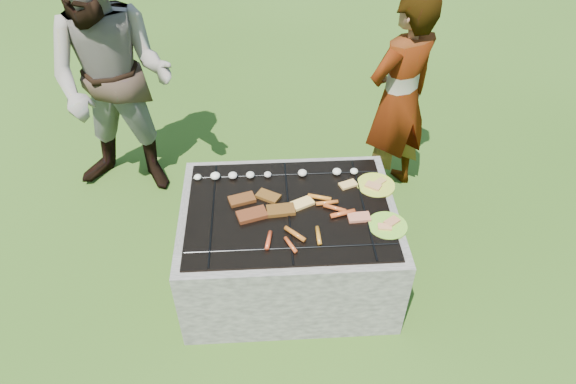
% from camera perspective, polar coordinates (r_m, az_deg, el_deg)
% --- Properties ---
extents(lawn, '(60.00, 60.00, 0.00)m').
position_cam_1_polar(lawn, '(3.50, 0.05, -9.22)').
color(lawn, '#284912').
rests_on(lawn, ground).
extents(fire_pit, '(1.30, 1.00, 0.62)m').
position_cam_1_polar(fire_pit, '(3.29, 0.05, -6.08)').
color(fire_pit, '#A39C91').
rests_on(fire_pit, ground).
extents(mushrooms, '(1.05, 0.06, 0.04)m').
position_cam_1_polar(mushrooms, '(3.27, -2.14, 2.00)').
color(mushrooms, white).
rests_on(mushrooms, fire_pit).
extents(pork_slabs, '(0.40, 0.30, 0.03)m').
position_cam_1_polar(pork_slabs, '(3.06, -3.09, -1.61)').
color(pork_slabs, brown).
rests_on(pork_slabs, fire_pit).
extents(sausages, '(0.54, 0.48, 0.03)m').
position_cam_1_polar(sausages, '(2.97, 3.00, -3.12)').
color(sausages, orange).
rests_on(sausages, fire_pit).
extents(bread_on_grate, '(0.46, 0.39, 0.02)m').
position_cam_1_polar(bread_on_grate, '(3.09, 5.06, -1.34)').
color(bread_on_grate, '#FACF7F').
rests_on(bread_on_grate, fire_pit).
extents(plate_far, '(0.31, 0.31, 0.03)m').
position_cam_1_polar(plate_far, '(3.27, 9.70, 0.74)').
color(plate_far, yellow).
rests_on(plate_far, fire_pit).
extents(plate_near, '(0.27, 0.27, 0.03)m').
position_cam_1_polar(plate_near, '(3.01, 11.00, -3.68)').
color(plate_near, '#ADD232').
rests_on(plate_near, fire_pit).
extents(cook, '(0.69, 0.61, 1.58)m').
position_cam_1_polar(cook, '(3.80, 12.24, 10.02)').
color(cook, gray).
rests_on(cook, ground).
extents(bystander, '(1.02, 0.86, 1.86)m').
position_cam_1_polar(bystander, '(3.86, -18.85, 11.62)').
color(bystander, '#A79A8B').
rests_on(bystander, ground).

